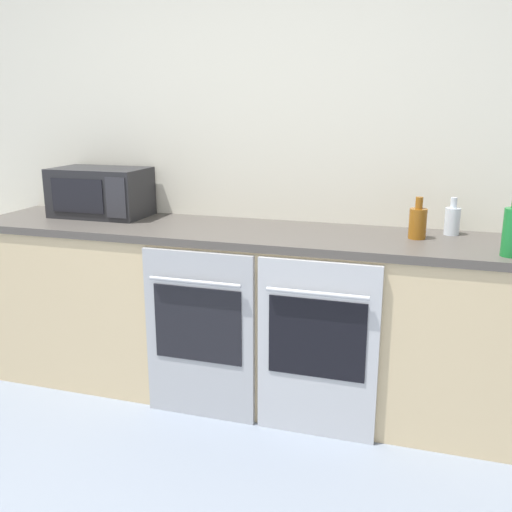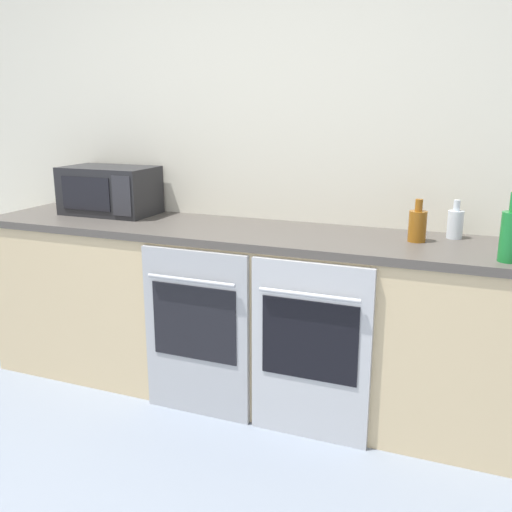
{
  "view_description": "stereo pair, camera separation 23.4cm",
  "coord_description": "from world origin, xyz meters",
  "px_view_note": "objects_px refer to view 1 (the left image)",
  "views": [
    {
      "loc": [
        0.94,
        -1.09,
        1.54
      ],
      "look_at": [
        0.1,
        1.66,
        0.79
      ],
      "focal_mm": 40.0,
      "sensor_mm": 36.0,
      "label": 1
    },
    {
      "loc": [
        1.16,
        -1.01,
        1.54
      ],
      "look_at": [
        0.1,
        1.66,
        0.79
      ],
      "focal_mm": 40.0,
      "sensor_mm": 36.0,
      "label": 2
    }
  ],
  "objects_px": {
    "oven_left": "(199,335)",
    "bottle_amber": "(418,222)",
    "bottle_clear": "(452,220)",
    "oven_right": "(317,350)",
    "microwave": "(101,192)"
  },
  "relations": [
    {
      "from": "oven_right",
      "to": "bottle_clear",
      "type": "xyz_separation_m",
      "value": [
        0.56,
        0.49,
        0.55
      ]
    },
    {
      "from": "oven_left",
      "to": "oven_right",
      "type": "distance_m",
      "value": 0.59
    },
    {
      "from": "bottle_clear",
      "to": "bottle_amber",
      "type": "height_order",
      "value": "bottle_amber"
    },
    {
      "from": "oven_left",
      "to": "bottle_amber",
      "type": "xyz_separation_m",
      "value": [
        1.0,
        0.36,
        0.56
      ]
    },
    {
      "from": "microwave",
      "to": "bottle_amber",
      "type": "height_order",
      "value": "microwave"
    },
    {
      "from": "oven_right",
      "to": "microwave",
      "type": "distance_m",
      "value": 1.56
    },
    {
      "from": "bottle_clear",
      "to": "bottle_amber",
      "type": "distance_m",
      "value": 0.21
    },
    {
      "from": "microwave",
      "to": "bottle_amber",
      "type": "relative_size",
      "value": 2.66
    },
    {
      "from": "oven_left",
      "to": "microwave",
      "type": "bearing_deg",
      "value": 151.08
    },
    {
      "from": "oven_right",
      "to": "bottle_clear",
      "type": "bearing_deg",
      "value": 41.24
    },
    {
      "from": "oven_left",
      "to": "oven_right",
      "type": "height_order",
      "value": "same"
    },
    {
      "from": "microwave",
      "to": "bottle_clear",
      "type": "bearing_deg",
      "value": 2.05
    },
    {
      "from": "oven_left",
      "to": "bottle_amber",
      "type": "relative_size",
      "value": 4.32
    },
    {
      "from": "oven_right",
      "to": "bottle_amber",
      "type": "distance_m",
      "value": 0.78
    },
    {
      "from": "microwave",
      "to": "bottle_clear",
      "type": "xyz_separation_m",
      "value": [
        1.93,
        0.07,
        -0.07
      ]
    }
  ]
}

